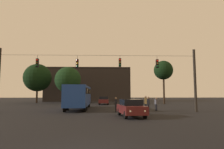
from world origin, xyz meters
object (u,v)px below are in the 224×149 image
at_px(city_bus, 79,95).
at_px(car_far_left, 104,100).
at_px(car_near_right, 131,108).
at_px(tree_right_far, 163,70).
at_px(pedestrian_near_bus, 148,104).
at_px(tree_left_silhouette, 68,80).
at_px(pedestrian_crossing_left, 146,103).
at_px(pedestrian_crossing_center, 116,104).
at_px(tree_behind_building, 37,78).
at_px(pedestrian_crossing_right, 156,103).

relative_size(city_bus, car_far_left, 2.53).
relative_size(car_near_right, tree_right_far, 0.51).
bearing_deg(tree_right_far, pedestrian_near_bus, -110.74).
height_order(car_near_right, tree_left_silhouette, tree_left_silhouette).
xyz_separation_m(city_bus, car_far_left, (3.20, 11.59, -1.07)).
xyz_separation_m(pedestrian_crossing_left, pedestrian_near_bus, (-0.21, -2.43, -0.03)).
height_order(car_far_left, pedestrian_crossing_center, pedestrian_crossing_center).
distance_m(pedestrian_crossing_center, tree_behind_building, 29.42).
distance_m(city_bus, tree_right_far, 21.00).
height_order(pedestrian_near_bus, tree_right_far, tree_right_far).
relative_size(car_near_right, pedestrian_crossing_center, 2.76).
distance_m(pedestrian_crossing_right, pedestrian_near_bus, 3.96).
bearing_deg(pedestrian_near_bus, tree_behind_building, 127.80).
bearing_deg(car_near_right, city_bus, 122.19).
bearing_deg(pedestrian_crossing_left, car_far_left, 107.29).
distance_m(car_far_left, tree_behind_building, 17.63).
relative_size(car_near_right, pedestrian_crossing_right, 2.91).
relative_size(tree_left_silhouette, tree_behind_building, 0.88).
height_order(city_bus, car_near_right, city_bus).
relative_size(car_near_right, tree_behind_building, 0.51).
relative_size(car_far_left, tree_behind_building, 0.49).
bearing_deg(city_bus, tree_right_far, 41.18).
xyz_separation_m(car_near_right, pedestrian_crossing_right, (3.83, 6.23, 0.06)).
height_order(city_bus, tree_behind_building, tree_behind_building).
bearing_deg(tree_right_far, tree_left_silhouette, 172.81).
xyz_separation_m(car_near_right, tree_right_far, (9.65, 22.53, 6.01)).
distance_m(car_far_left, pedestrian_crossing_right, 15.78).
height_order(city_bus, pedestrian_near_bus, city_bus).
height_order(car_near_right, pedestrian_near_bus, pedestrian_near_bus).
bearing_deg(city_bus, pedestrian_near_bus, -39.30).
xyz_separation_m(tree_left_silhouette, tree_behind_building, (-7.50, 3.17, 0.69)).
distance_m(pedestrian_crossing_left, pedestrian_near_bus, 2.44).
xyz_separation_m(pedestrian_crossing_center, pedestrian_crossing_right, (4.92, 1.85, -0.05)).
height_order(city_bus, pedestrian_crossing_right, city_bus).
bearing_deg(tree_behind_building, pedestrian_crossing_right, -45.59).
distance_m(city_bus, pedestrian_crossing_center, 6.66).
bearing_deg(car_near_right, car_far_left, 96.93).
distance_m(city_bus, car_near_right, 10.79).
xyz_separation_m(pedestrian_crossing_center, tree_behind_building, (-16.59, 23.81, 4.79)).
bearing_deg(pedestrian_near_bus, car_near_right, -128.60).
relative_size(pedestrian_crossing_right, tree_right_far, 0.17).
height_order(city_bus, tree_right_far, tree_right_far).
height_order(tree_behind_building, tree_right_far, tree_behind_building).
distance_m(tree_behind_building, tree_right_far, 27.93).
relative_size(car_near_right, tree_left_silhouette, 0.57).
relative_size(pedestrian_crossing_right, tree_left_silhouette, 0.20).
height_order(pedestrian_crossing_right, tree_left_silhouette, tree_left_silhouette).
xyz_separation_m(pedestrian_crossing_center, pedestrian_near_bus, (3.22, -1.72, 0.06)).
xyz_separation_m(car_far_left, tree_behind_building, (-15.17, 7.52, 4.90)).
distance_m(pedestrian_near_bus, tree_right_far, 22.02).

